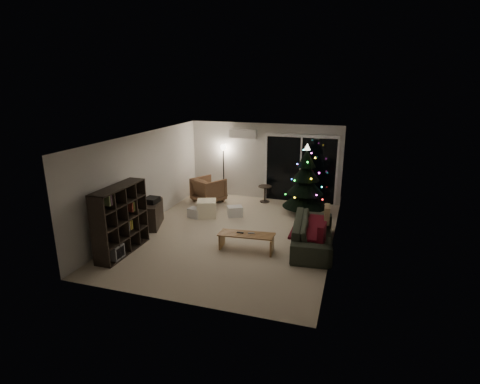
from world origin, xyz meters
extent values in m
plane|color=beige|center=(0.00, 0.00, 0.00)|extent=(6.50, 6.50, 0.00)
plane|color=white|center=(0.00, 0.00, 2.50)|extent=(6.50, 6.50, 0.00)
cube|color=silver|center=(0.00, 3.25, 1.25)|extent=(5.00, 0.02, 2.50)
cube|color=silver|center=(0.00, -3.25, 1.25)|extent=(5.00, 0.02, 2.50)
cube|color=silver|center=(-2.50, 0.00, 1.25)|extent=(0.02, 6.50, 2.50)
cube|color=silver|center=(2.50, 0.00, 1.25)|extent=(0.02, 6.50, 2.50)
cube|color=black|center=(1.20, 3.23, 1.05)|extent=(2.20, 0.02, 2.10)
cube|color=white|center=(-0.70, 3.13, 2.15)|extent=(0.90, 0.22, 0.28)
cube|color=#3F3833|center=(1.20, 3.75, -0.05)|extent=(2.60, 1.00, 0.10)
cube|color=white|center=(1.20, 4.15, 0.50)|extent=(2.20, 0.06, 1.00)
cube|color=#2A221D|center=(-2.25, -0.12, 0.33)|extent=(0.71, 1.13, 0.66)
cube|color=black|center=(-2.25, -0.12, 0.73)|extent=(0.34, 0.40, 0.14)
imported|color=brown|center=(-1.61, 2.31, 0.40)|extent=(1.19, 1.20, 0.81)
cube|color=#F7EDC4|center=(-1.13, 1.00, 0.24)|extent=(0.69, 0.69, 0.48)
cube|color=white|center=(-1.42, 0.84, 0.14)|extent=(0.44, 0.37, 0.27)
cube|color=white|center=(-0.37, 1.27, 0.15)|extent=(0.53, 0.48, 0.30)
cylinder|color=#2A221D|center=(0.14, 2.85, 0.27)|extent=(0.57, 0.57, 0.54)
cylinder|color=black|center=(-1.36, 3.06, 0.86)|extent=(0.27, 0.27, 1.71)
imported|color=black|center=(2.05, -0.13, 0.33)|extent=(1.10, 2.36, 0.67)
cube|color=#401213|center=(1.95, -0.13, 0.48)|extent=(0.72, 1.65, 0.06)
cube|color=#9D865B|center=(2.30, 0.52, 0.61)|extent=(0.17, 0.45, 0.44)
cube|color=#401213|center=(2.30, -0.78, 0.61)|extent=(0.16, 0.45, 0.44)
cube|color=black|center=(0.46, -0.81, 0.41)|extent=(0.16, 0.05, 0.02)
cube|color=slate|center=(0.71, -0.76, 0.41)|extent=(0.15, 0.09, 0.02)
cone|color=black|center=(1.53, 2.09, 1.05)|extent=(1.70, 1.70, 2.09)
camera|label=1|loc=(2.88, -8.47, 3.78)|focal=28.00mm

